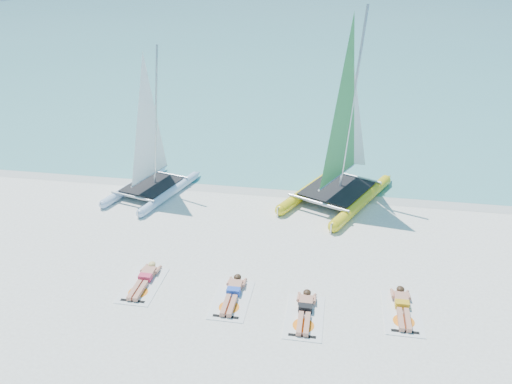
% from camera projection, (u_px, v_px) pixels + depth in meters
% --- Properties ---
extents(ground, '(140.00, 140.00, 0.00)m').
position_uv_depth(ground, '(234.00, 261.00, 15.55)').
color(ground, white).
rests_on(ground, ground).
extents(sea, '(140.00, 115.00, 0.01)m').
position_uv_depth(sea, '(325.00, 23.00, 71.71)').
color(sea, '#6CB4AF').
rests_on(sea, ground).
extents(wet_sand_strip, '(140.00, 1.40, 0.01)m').
position_uv_depth(wet_sand_strip, '(262.00, 188.00, 20.45)').
color(wet_sand_strip, silver).
rests_on(wet_sand_strip, ground).
extents(catamaran_blue, '(3.09, 4.67, 5.85)m').
position_uv_depth(catamaran_blue, '(150.00, 151.00, 19.40)').
color(catamaran_blue, silver).
rests_on(catamaran_blue, ground).
extents(catamaran_yellow, '(4.59, 5.97, 7.35)m').
position_uv_depth(catamaran_yellow, '(347.00, 139.00, 18.98)').
color(catamaran_yellow, yellow).
rests_on(catamaran_yellow, ground).
extents(towel_a, '(1.00, 1.85, 0.02)m').
position_uv_depth(towel_a, '(143.00, 285.00, 14.40)').
color(towel_a, white).
rests_on(towel_a, ground).
extents(sunbather_a, '(0.37, 1.73, 0.26)m').
position_uv_depth(sunbather_a, '(145.00, 278.00, 14.53)').
color(sunbather_a, tan).
rests_on(sunbather_a, towel_a).
extents(towel_b, '(1.00, 1.85, 0.02)m').
position_uv_depth(towel_b, '(232.00, 300.00, 13.80)').
color(towel_b, white).
rests_on(towel_b, ground).
extents(sunbather_b, '(0.37, 1.73, 0.26)m').
position_uv_depth(sunbather_b, '(233.00, 292.00, 13.92)').
color(sunbather_b, tan).
rests_on(sunbather_b, towel_b).
extents(towel_c, '(1.00, 1.85, 0.02)m').
position_uv_depth(towel_c, '(304.00, 317.00, 13.13)').
color(towel_c, white).
rests_on(towel_c, ground).
extents(sunbather_c, '(0.37, 1.73, 0.26)m').
position_uv_depth(sunbather_c, '(305.00, 309.00, 13.26)').
color(sunbather_c, tan).
rests_on(sunbather_c, towel_c).
extents(towel_d, '(1.00, 1.85, 0.02)m').
position_uv_depth(towel_d, '(402.00, 313.00, 13.27)').
color(towel_d, white).
rests_on(towel_d, ground).
extents(sunbather_d, '(0.37, 1.73, 0.26)m').
position_uv_depth(sunbather_d, '(402.00, 305.00, 13.40)').
color(sunbather_d, tan).
rests_on(sunbather_d, towel_d).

